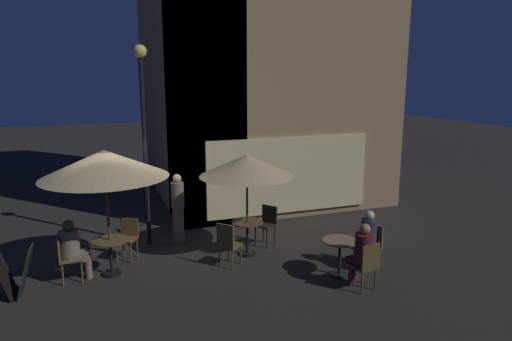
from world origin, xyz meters
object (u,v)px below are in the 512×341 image
Objects in this scene: patio_umbrella_1 at (247,166)px; cafe_chair_5 at (372,242)px; patron_seated_1 at (362,251)px; cafe_chair_1 at (128,235)px; cafe_chair_3 at (228,241)px; cafe_table_0 at (110,250)px; street_lamp_near_corner at (143,116)px; cafe_table_2 at (340,250)px; menu_sandwich_board at (15,272)px; patron_standing_3 at (178,208)px; cafe_chair_2 at (267,221)px; cafe_table_1 at (247,231)px; cafe_chair_0 at (65,254)px; cafe_chair_4 at (367,263)px; patron_seated_0 at (73,246)px; patron_seated_2 at (367,236)px.

cafe_chair_5 is at bearing -34.41° from patio_umbrella_1.
patio_umbrella_1 is 1.78× the size of patron_seated_1.
cafe_chair_1 is 0.97× the size of cafe_chair_5.
patron_seated_1 is (2.09, -1.78, 0.16)m from cafe_chair_3.
cafe_table_0 is 2.36m from cafe_chair_3.
patron_seated_1 reaches higher than cafe_chair_1.
cafe_chair_1 is at bearing 44.80° from patron_seated_1.
cafe_table_2 is (3.38, -3.03, -2.52)m from street_lamp_near_corner.
patron_standing_3 is (3.29, 1.72, 0.39)m from menu_sandwich_board.
patio_umbrella_1 is at bearing 0.00° from cafe_chair_2.
cafe_table_1 is 2.69m from cafe_chair_5.
menu_sandwich_board is 0.96× the size of cafe_chair_0.
cafe_chair_0 is at bearing -27.00° from cafe_chair_2.
cafe_chair_3 is 1.02× the size of cafe_chair_4.
patron_seated_0 reaches higher than cafe_chair_4.
menu_sandwich_board is 0.73× the size of patron_seated_0.
cafe_table_1 is 0.84× the size of cafe_chair_5.
street_lamp_near_corner reaches higher than patio_umbrella_1.
patron_standing_3 is at bearing 71.56° from cafe_chair_3.
patron_seated_1 is at bearing -26.69° from cafe_table_0.
menu_sandwich_board is at bearing -24.73° from cafe_chair_2.
cafe_chair_2 is (2.64, -0.94, -2.48)m from street_lamp_near_corner.
cafe_chair_0 is 6.13m from cafe_chair_5.
patio_umbrella_1 is at bearing -0.00° from cafe_chair_3.
cafe_chair_0 is at bearing -178.18° from patio_umbrella_1.
street_lamp_near_corner is at bearing 34.68° from patron_seated_1.
patio_umbrella_1 reaches higher than cafe_chair_5.
cafe_chair_3 reaches higher than cafe_table_0.
cafe_chair_4 is 1.05m from patron_seated_2.
cafe_chair_4 is 4.66m from patron_standing_3.
street_lamp_near_corner is 3.05m from cafe_table_0.
street_lamp_near_corner is 4.88× the size of cafe_chair_0.
patron_seated_1 is at bearing -80.13° from cafe_chair_3.
cafe_chair_3 reaches higher than cafe_chair_2.
cafe_chair_5 is 4.51m from patron_standing_3.
patron_standing_3 is (-3.52, 2.80, 0.31)m from cafe_chair_5.
cafe_table_1 is at bearing -42.78° from cafe_chair_5.
street_lamp_near_corner is at bearing 171.79° from cafe_chair_1.
menu_sandwich_board is 1.24× the size of cafe_table_2.
cafe_chair_0 reaches higher than cafe_chair_4.
street_lamp_near_corner reaches higher than patron_seated_2.
cafe_table_1 is 2.61m from cafe_chair_1.
menu_sandwich_board is at bearing -174.53° from patio_umbrella_1.
cafe_chair_2 is 0.55× the size of patron_standing_3.
cafe_table_2 is 0.84m from cafe_chair_5.
cafe_chair_2 is (0.65, 0.45, 0.02)m from cafe_table_1.
cafe_table_2 is 0.79m from cafe_chair_4.
cafe_table_0 is 1.00× the size of cafe_table_2.
patron_seated_1 is at bearing -75.34° from patron_standing_3.
cafe_chair_3 is at bearing 40.88° from patron_seated_1.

